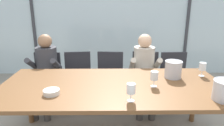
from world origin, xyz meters
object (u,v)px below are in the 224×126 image
at_px(chair_near_window_right, 175,76).
at_px(wine_glass_by_left_taster, 131,89).
at_px(tasting_bowl, 51,92).
at_px(wine_glass_near_bucket, 203,67).
at_px(chair_center, 110,75).
at_px(chair_left_of_center, 78,75).
at_px(ice_bucket_primary, 173,69).
at_px(dining_table, 112,90).
at_px(person_beige_jumper, 144,68).
at_px(chair_right_of_center, 145,75).
at_px(wine_glass_center_pour, 154,76).
at_px(chair_near_curtain, 47,76).
at_px(person_charcoal_jacket, 46,69).

relative_size(chair_near_window_right, wine_glass_by_left_taster, 5.09).
bearing_deg(tasting_bowl, wine_glass_near_bucket, 16.38).
xyz_separation_m(tasting_bowl, wine_glass_near_bucket, (1.74, 0.51, 0.09)).
bearing_deg(chair_center, chair_left_of_center, -174.52).
bearing_deg(wine_glass_near_bucket, ice_bucket_primary, -172.62).
relative_size(dining_table, chair_center, 2.85).
bearing_deg(person_beige_jumper, tasting_bowl, -134.75).
height_order(chair_right_of_center, wine_glass_center_pour, wine_glass_center_pour).
bearing_deg(chair_near_window_right, ice_bucket_primary, -112.90).
xyz_separation_m(chair_left_of_center, ice_bucket_primary, (1.29, -0.78, 0.37)).
xyz_separation_m(chair_near_curtain, ice_bucket_primary, (1.79, -0.75, 0.37)).
xyz_separation_m(tasting_bowl, wine_glass_by_left_taster, (0.79, -0.15, 0.09)).
bearing_deg(dining_table, chair_left_of_center, 118.43).
height_order(chair_left_of_center, chair_right_of_center, same).
height_order(dining_table, wine_glass_center_pour, wine_glass_center_pour).
relative_size(chair_left_of_center, chair_right_of_center, 1.00).
distance_m(dining_table, chair_center, 1.02).
relative_size(person_beige_jumper, wine_glass_center_pour, 6.93).
bearing_deg(person_charcoal_jacket, person_beige_jumper, 4.56).
bearing_deg(ice_bucket_primary, wine_glass_near_bucket, 7.38).
bearing_deg(wine_glass_center_pour, person_charcoal_jacket, 148.45).
relative_size(chair_near_curtain, person_charcoal_jacket, 0.74).
relative_size(dining_table, chair_near_window_right, 2.85).
distance_m(dining_table, tasting_bowl, 0.67).
bearing_deg(person_charcoal_jacket, tasting_bowl, -65.63).
bearing_deg(chair_right_of_center, ice_bucket_primary, -68.11).
bearing_deg(chair_center, chair_right_of_center, 5.72).
bearing_deg(person_charcoal_jacket, chair_right_of_center, 10.20).
xyz_separation_m(chair_center, chair_near_window_right, (1.05, -0.04, 0.00)).
relative_size(chair_near_window_right, tasting_bowl, 5.40).
relative_size(chair_near_window_right, wine_glass_near_bucket, 5.09).
bearing_deg(ice_bucket_primary, person_charcoal_jacket, 160.33).
height_order(person_beige_jumper, wine_glass_near_bucket, person_beige_jumper).
xyz_separation_m(dining_table, chair_center, (-0.03, 1.00, -0.19)).
bearing_deg(tasting_bowl, person_charcoal_jacket, 109.80).
xyz_separation_m(chair_near_curtain, wine_glass_center_pour, (1.50, -1.02, 0.38)).
bearing_deg(person_beige_jumper, wine_glass_near_bucket, -41.88).
bearing_deg(wine_glass_by_left_taster, person_beige_jumper, 74.87).
relative_size(dining_table, wine_glass_near_bucket, 14.51).
relative_size(tasting_bowl, wine_glass_by_left_taster, 0.94).
relative_size(dining_table, wine_glass_center_pour, 14.51).
xyz_separation_m(person_beige_jumper, tasting_bowl, (-1.12, -1.09, 0.11)).
height_order(dining_table, tasting_bowl, tasting_bowl).
xyz_separation_m(chair_near_curtain, chair_near_window_right, (2.06, -0.01, 0.00)).
bearing_deg(dining_table, chair_near_curtain, 137.07).
bearing_deg(wine_glass_center_pour, chair_left_of_center, 133.42).
relative_size(chair_near_window_right, ice_bucket_primary, 4.19).
height_order(ice_bucket_primary, tasting_bowl, ice_bucket_primary).
relative_size(chair_center, ice_bucket_primary, 4.19).
relative_size(person_charcoal_jacket, wine_glass_center_pour, 6.93).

